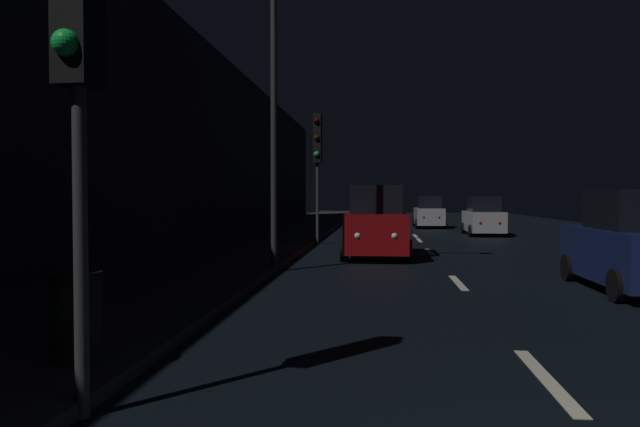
# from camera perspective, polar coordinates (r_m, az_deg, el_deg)

# --- Properties ---
(ground) EXTENTS (25.17, 84.00, 0.02)m
(ground) POSITION_cam_1_polar(r_m,az_deg,el_deg) (27.81, 9.18, -2.23)
(ground) COLOR black
(sidewalk_left) EXTENTS (4.40, 84.00, 0.15)m
(sidewalk_left) POSITION_cam_1_polar(r_m,az_deg,el_deg) (28.14, -3.92, -2.00)
(sidewalk_left) COLOR #28282B
(sidewalk_left) RESTS_ON ground
(building_facade_left) EXTENTS (0.80, 63.00, 8.11)m
(building_facade_left) POSITION_cam_1_polar(r_m,az_deg,el_deg) (25.36, -11.11, 6.58)
(building_facade_left) COLOR black
(building_facade_left) RESTS_ON ground
(lane_centerline) EXTENTS (0.16, 24.17, 0.01)m
(lane_centerline) POSITION_cam_1_polar(r_m,az_deg,el_deg) (18.74, 10.88, -4.07)
(lane_centerline) COLOR beige
(lane_centerline) RESTS_ON ground
(traffic_light_far_left) EXTENTS (0.33, 0.47, 5.08)m
(traffic_light_far_left) POSITION_cam_1_polar(r_m,az_deg,el_deg) (23.19, -0.25, 6.21)
(traffic_light_far_left) COLOR #38383A
(traffic_light_far_left) RESTS_ON ground
(traffic_light_near_left) EXTENTS (0.33, 0.47, 4.68)m
(traffic_light_near_left) POSITION_cam_1_polar(r_m,az_deg,el_deg) (5.54, -22.32, 17.39)
(traffic_light_near_left) COLOR #38383A
(traffic_light_near_left) RESTS_ON ground
(streetlamp_overhead) EXTENTS (1.70, 0.44, 8.46)m
(streetlamp_overhead) POSITION_cam_1_polar(r_m,az_deg,el_deg) (15.10, -2.87, 15.50)
(streetlamp_overhead) COLOR #2D2D30
(streetlamp_overhead) RESTS_ON ground
(trash_bin_curbside) EXTENTS (0.55, 0.55, 0.93)m
(trash_bin_curbside) POSITION_cam_1_polar(r_m,az_deg,el_deg) (6.80, -22.40, -9.04)
(trash_bin_curbside) COLOR black
(trash_bin_curbside) RESTS_ON sidewalk_left
(car_approaching_headlights) EXTENTS (2.02, 4.37, 2.20)m
(car_approaching_headlights) POSITION_cam_1_polar(r_m,az_deg,el_deg) (18.45, 5.42, -1.02)
(car_approaching_headlights) COLOR maroon
(car_approaching_headlights) RESTS_ON ground
(car_parked_right_far) EXTENTS (1.70, 3.69, 1.86)m
(car_parked_right_far) POSITION_cam_1_polar(r_m,az_deg,el_deg) (29.54, 15.39, -0.37)
(car_parked_right_far) COLOR #A5A8AD
(car_parked_right_far) RESTS_ON ground
(car_distant_taillights) EXTENTS (1.74, 3.78, 1.90)m
(car_distant_taillights) POSITION_cam_1_polar(r_m,az_deg,el_deg) (35.94, 10.39, 0.04)
(car_distant_taillights) COLOR #A5A8AD
(car_distant_taillights) RESTS_ON ground
(car_parked_right_near) EXTENTS (1.83, 3.95, 1.99)m
(car_parked_right_near) POSITION_cam_1_polar(r_m,az_deg,el_deg) (13.18, 27.92, -2.70)
(car_parked_right_near) COLOR #141E51
(car_parked_right_near) RESTS_ON ground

